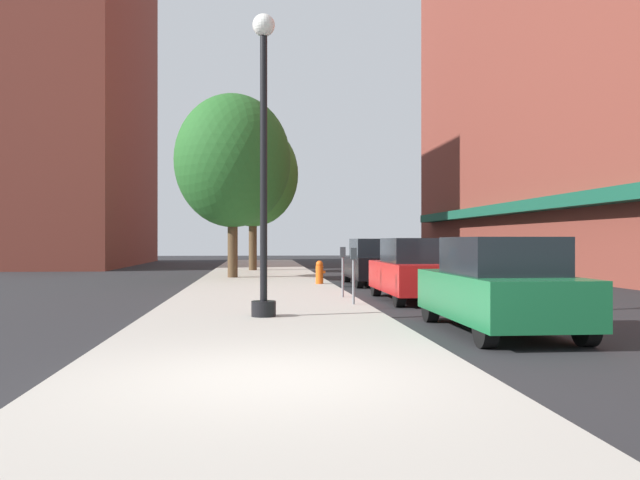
{
  "coord_description": "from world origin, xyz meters",
  "views": [
    {
      "loc": [
        -0.14,
        -7.3,
        1.6
      ],
      "look_at": [
        2.3,
        19.27,
        1.62
      ],
      "focal_mm": 37.67,
      "sensor_mm": 36.0,
      "label": 1
    }
  ],
  "objects_px": {
    "tree_mid": "(233,161)",
    "car_green": "(499,286)",
    "parking_meter_near": "(343,265)",
    "fire_hydrant": "(320,272)",
    "car_red": "(416,270)",
    "tree_near": "(253,175)",
    "car_black": "(374,262)",
    "lamppost": "(264,158)",
    "parking_meter_far": "(353,269)"
  },
  "relations": [
    {
      "from": "lamppost",
      "to": "parking_meter_far",
      "type": "height_order",
      "value": "lamppost"
    },
    {
      "from": "car_green",
      "to": "parking_meter_near",
      "type": "bearing_deg",
      "value": 108.82
    },
    {
      "from": "tree_mid",
      "to": "car_black",
      "type": "height_order",
      "value": "tree_mid"
    },
    {
      "from": "parking_meter_near",
      "to": "car_green",
      "type": "height_order",
      "value": "car_green"
    },
    {
      "from": "lamppost",
      "to": "parking_meter_far",
      "type": "distance_m",
      "value": 3.82
    },
    {
      "from": "parking_meter_far",
      "to": "tree_mid",
      "type": "bearing_deg",
      "value": 105.43
    },
    {
      "from": "tree_mid",
      "to": "car_red",
      "type": "xyz_separation_m",
      "value": [
        5.18,
        -9.69,
        -3.98
      ]
    },
    {
      "from": "parking_meter_near",
      "to": "tree_mid",
      "type": "bearing_deg",
      "value": 108.4
    },
    {
      "from": "parking_meter_far",
      "to": "car_black",
      "type": "xyz_separation_m",
      "value": [
        1.95,
        8.36,
        -0.14
      ]
    },
    {
      "from": "lamppost",
      "to": "fire_hydrant",
      "type": "height_order",
      "value": "lamppost"
    },
    {
      "from": "tree_mid",
      "to": "car_black",
      "type": "distance_m",
      "value": 7.33
    },
    {
      "from": "tree_near",
      "to": "car_red",
      "type": "xyz_separation_m",
      "value": [
        4.43,
        -16.19,
        -4.07
      ]
    },
    {
      "from": "lamppost",
      "to": "parking_meter_near",
      "type": "xyz_separation_m",
      "value": [
        2.09,
        4.26,
        -2.25
      ]
    },
    {
      "from": "car_red",
      "to": "tree_mid",
      "type": "bearing_deg",
      "value": 117.43
    },
    {
      "from": "lamppost",
      "to": "car_red",
      "type": "relative_size",
      "value": 1.37
    },
    {
      "from": "parking_meter_far",
      "to": "tree_mid",
      "type": "relative_size",
      "value": 0.18
    },
    {
      "from": "lamppost",
      "to": "parking_meter_far",
      "type": "xyz_separation_m",
      "value": [
        2.09,
        2.27,
        -2.25
      ]
    },
    {
      "from": "tree_near",
      "to": "tree_mid",
      "type": "xyz_separation_m",
      "value": [
        -0.75,
        -6.5,
        -0.09
      ]
    },
    {
      "from": "parking_meter_near",
      "to": "parking_meter_far",
      "type": "xyz_separation_m",
      "value": [
        0.0,
        -1.99,
        0.0
      ]
    },
    {
      "from": "lamppost",
      "to": "car_black",
      "type": "height_order",
      "value": "lamppost"
    },
    {
      "from": "fire_hydrant",
      "to": "car_red",
      "type": "distance_m",
      "value": 5.78
    },
    {
      "from": "car_green",
      "to": "tree_near",
      "type": "bearing_deg",
      "value": 102.34
    },
    {
      "from": "parking_meter_far",
      "to": "car_green",
      "type": "distance_m",
      "value": 4.56
    },
    {
      "from": "car_green",
      "to": "car_red",
      "type": "bearing_deg",
      "value": 91.11
    },
    {
      "from": "fire_hydrant",
      "to": "car_green",
      "type": "relative_size",
      "value": 0.18
    },
    {
      "from": "tree_mid",
      "to": "car_red",
      "type": "height_order",
      "value": "tree_mid"
    },
    {
      "from": "tree_near",
      "to": "car_black",
      "type": "relative_size",
      "value": 1.72
    },
    {
      "from": "lamppost",
      "to": "tree_near",
      "type": "relative_size",
      "value": 0.8
    },
    {
      "from": "lamppost",
      "to": "car_red",
      "type": "distance_m",
      "value": 6.35
    },
    {
      "from": "parking_meter_far",
      "to": "tree_near",
      "type": "relative_size",
      "value": 0.18
    },
    {
      "from": "parking_meter_near",
      "to": "car_green",
      "type": "xyz_separation_m",
      "value": [
        1.95,
        -6.11,
        -0.14
      ]
    },
    {
      "from": "car_black",
      "to": "car_red",
      "type": "bearing_deg",
      "value": -91.89
    },
    {
      "from": "car_red",
      "to": "tree_near",
      "type": "bearing_deg",
      "value": 104.61
    },
    {
      "from": "fire_hydrant",
      "to": "parking_meter_far",
      "type": "relative_size",
      "value": 0.6
    },
    {
      "from": "tree_near",
      "to": "tree_mid",
      "type": "bearing_deg",
      "value": -96.58
    },
    {
      "from": "tree_mid",
      "to": "car_green",
      "type": "xyz_separation_m",
      "value": [
        5.18,
        -15.81,
        -3.98
      ]
    },
    {
      "from": "parking_meter_near",
      "to": "car_black",
      "type": "xyz_separation_m",
      "value": [
        1.95,
        6.37,
        -0.14
      ]
    },
    {
      "from": "lamppost",
      "to": "parking_meter_near",
      "type": "distance_m",
      "value": 5.25
    },
    {
      "from": "tree_mid",
      "to": "fire_hydrant",
      "type": "bearing_deg",
      "value": -54.14
    },
    {
      "from": "tree_near",
      "to": "car_red",
      "type": "distance_m",
      "value": 17.27
    },
    {
      "from": "fire_hydrant",
      "to": "parking_meter_near",
      "type": "relative_size",
      "value": 0.6
    },
    {
      "from": "parking_meter_near",
      "to": "car_red",
      "type": "distance_m",
      "value": 1.96
    },
    {
      "from": "parking_meter_far",
      "to": "tree_near",
      "type": "xyz_separation_m",
      "value": [
        -2.48,
        18.18,
        3.93
      ]
    },
    {
      "from": "lamppost",
      "to": "parking_meter_far",
      "type": "relative_size",
      "value": 4.5
    },
    {
      "from": "fire_hydrant",
      "to": "car_black",
      "type": "bearing_deg",
      "value": 25.29
    },
    {
      "from": "tree_near",
      "to": "car_black",
      "type": "distance_m",
      "value": 11.52
    },
    {
      "from": "parking_meter_near",
      "to": "tree_near",
      "type": "height_order",
      "value": "tree_near"
    },
    {
      "from": "lamppost",
      "to": "car_green",
      "type": "relative_size",
      "value": 1.37
    },
    {
      "from": "parking_meter_near",
      "to": "car_black",
      "type": "distance_m",
      "value": 6.67
    },
    {
      "from": "lamppost",
      "to": "fire_hydrant",
      "type": "bearing_deg",
      "value": 78.45
    }
  ]
}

